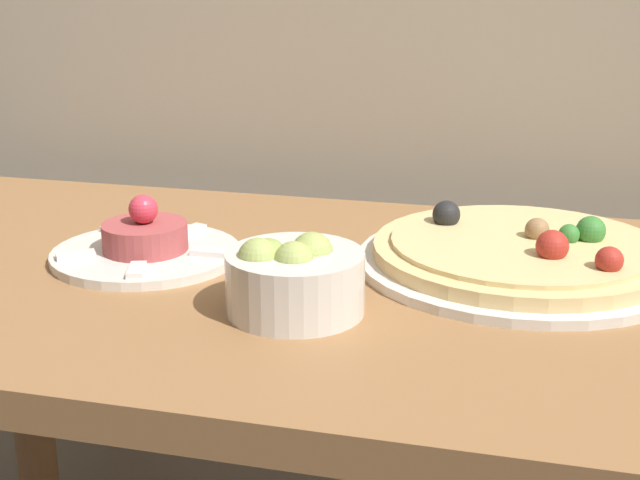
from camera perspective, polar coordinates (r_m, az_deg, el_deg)
dining_table at (r=0.98m, az=-2.22°, el=-10.13°), size 1.08×0.60×0.79m
pizza_plate at (r=0.96m, az=12.78°, el=-0.84°), size 0.34×0.34×0.06m
tartare_plate at (r=0.98m, az=-11.10°, el=-0.37°), size 0.20×0.20×0.07m
small_bowl at (r=0.81m, az=-1.72°, el=-2.44°), size 0.13×0.13×0.07m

